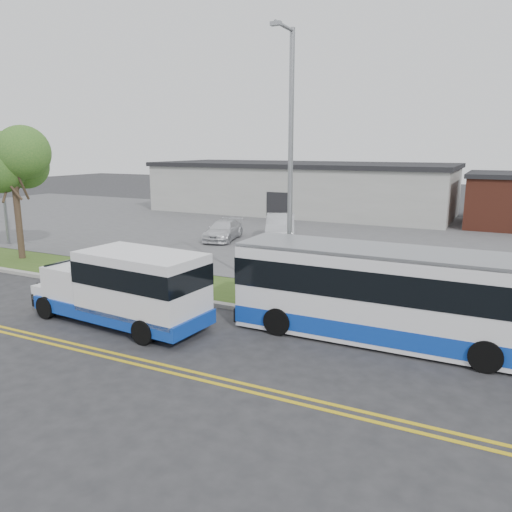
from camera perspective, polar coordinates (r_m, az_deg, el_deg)
The scene contains 17 objects.
ground at distance 17.93m, azimuth -8.75°, elevation -6.28°, with size 140.00×140.00×0.00m, color #28282B.
lane_line_north at distance 15.16m, azimuth -17.27°, elevation -10.24°, with size 70.00×0.12×0.01m, color gold.
lane_line_south at distance 14.96m, azimuth -18.07°, elevation -10.60°, with size 70.00×0.12×0.01m, color gold.
curb at distance 18.76m, azimuth -6.82°, elevation -5.12°, with size 80.00×0.30×0.15m, color #9E9B93.
verge at distance 20.23m, azimuth -4.02°, elevation -3.84°, with size 80.00×3.30×0.10m, color #33501A.
parking_lot at distance 32.85m, azimuth 8.55°, elevation 2.37°, with size 80.00×25.00×0.10m, color #4C4C4F.
commercial_building at distance 43.94m, azimuth 5.23°, elevation 7.77°, with size 25.40×10.40×4.35m.
tree_west at distance 27.74m, azimuth -26.10°, elevation 9.98°, with size 4.40×4.40×6.91m.
streetlight_near at distance 17.93m, azimuth 3.88°, elevation 10.89°, with size 0.35×1.53×9.50m.
streetlight_far at distance 32.29m, azimuth -27.26°, elevation 8.88°, with size 0.35×1.53×8.00m.
shuttle_bus at distance 16.55m, azimuth -14.46°, elevation -3.31°, with size 6.63×2.62×2.49m.
transit_bus at distance 15.22m, azimuth 16.38°, elevation -4.50°, with size 10.00×2.43×2.78m.
pedestrian at distance 21.64m, azimuth -15.05°, elevation -0.72°, with size 0.62×0.40×1.69m, color black.
parked_car_a at distance 30.39m, azimuth 2.78°, elevation 3.29°, with size 1.68×4.81×1.59m, color #B2B4BA.
parked_car_b at distance 30.58m, azimuth -3.74°, elevation 2.94°, with size 1.64×4.03×1.17m, color silver.
grocery_bag_left at distance 21.82m, azimuth -15.98°, elevation -2.51°, with size 0.32×0.32×0.32m, color white.
grocery_bag_right at distance 21.79m, azimuth -13.93°, elevation -2.42°, with size 0.32×0.32×0.32m, color white.
Camera 1 is at (9.91, -13.80, 5.70)m, focal length 35.00 mm.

